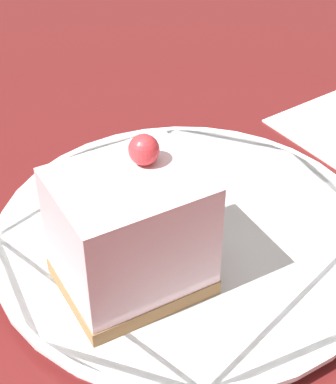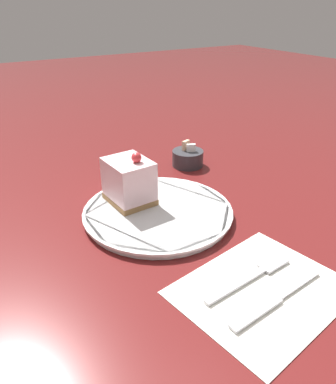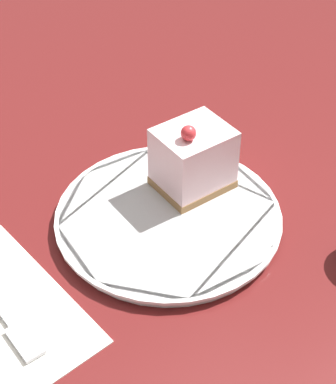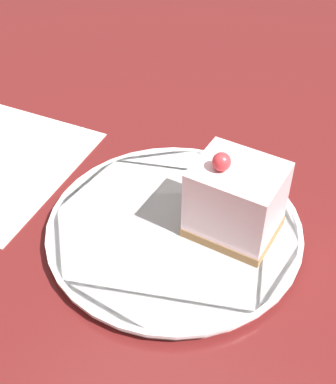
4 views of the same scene
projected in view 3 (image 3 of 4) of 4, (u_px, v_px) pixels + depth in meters
ground_plane at (168, 197)px, 0.80m from camera, size 4.00×4.00×0.00m
plate at (168, 218)px, 0.76m from camera, size 0.27×0.27×0.01m
cake_slice at (193, 159)px, 0.77m from camera, size 0.09×0.08×0.10m
fork at (6, 315)px, 0.66m from camera, size 0.03×0.16×0.00m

